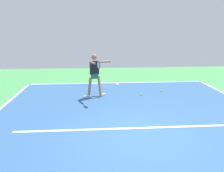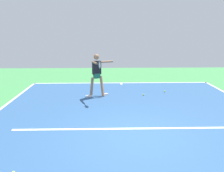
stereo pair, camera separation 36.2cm
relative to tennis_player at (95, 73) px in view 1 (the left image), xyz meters
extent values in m
plane|color=#428E4C|center=(-1.14, 3.67, -1.02)|extent=(21.62, 21.62, 0.00)
cube|color=#2D5484|center=(-1.14, 3.67, -1.02)|extent=(9.12, 12.25, 0.00)
cube|color=white|center=(-1.14, -2.41, -1.01)|extent=(9.12, 0.10, 0.01)
cube|color=white|center=(-1.14, 3.21, -1.01)|extent=(6.84, 0.10, 0.01)
cube|color=white|center=(-1.14, -2.21, -1.01)|extent=(0.10, 0.30, 0.01)
cylinder|color=#9E7051|center=(-0.19, -0.11, -0.61)|extent=(0.24, 0.40, 0.85)
cube|color=white|center=(-0.32, -0.16, -0.98)|extent=(0.26, 0.18, 0.07)
cylinder|color=#9E7051|center=(0.23, 0.05, -0.61)|extent=(0.24, 0.40, 0.85)
cube|color=white|center=(0.36, 0.10, -0.98)|extent=(0.26, 0.18, 0.07)
cube|color=#1E664C|center=(0.02, -0.03, -0.14)|extent=(0.30, 0.27, 0.20)
cube|color=black|center=(0.02, -0.03, 0.19)|extent=(0.38, 0.29, 0.54)
sphere|color=#9E7051|center=(0.02, -0.03, 0.64)|extent=(0.22, 0.22, 0.22)
cylinder|color=#9E7051|center=(-0.40, -0.19, 0.41)|extent=(0.54, 0.27, 0.08)
cylinder|color=#9E7051|center=(0.08, 0.28, 0.44)|extent=(0.27, 0.54, 0.08)
cylinder|color=black|center=(-0.05, 0.64, 0.44)|extent=(0.11, 0.22, 0.03)
torus|color=black|center=(-0.14, 0.87, 0.44)|extent=(0.13, 0.28, 0.29)
cylinder|color=silver|center=(-0.14, 0.87, 0.44)|extent=(0.09, 0.23, 0.25)
sphere|color=#CCE033|center=(-1.95, -0.07, -0.98)|extent=(0.07, 0.07, 0.07)
sphere|color=#C6E53D|center=(-2.98, -0.57, -0.98)|extent=(0.07, 0.07, 0.07)
camera|label=1|loc=(-0.02, 9.08, 1.72)|focal=36.30mm
camera|label=2|loc=(-0.38, 9.10, 1.72)|focal=36.30mm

